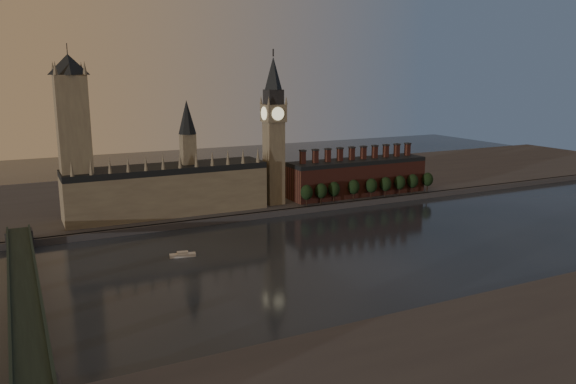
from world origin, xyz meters
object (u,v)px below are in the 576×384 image
Objects in this scene: victoria_tower at (74,134)px; river_boat at (183,255)px; westminster_bridge at (24,292)px; big_ben at (274,129)px.

river_boat is (41.65, -79.94, -58.05)m from victoria_tower.
victoria_tower is at bearing 73.44° from westminster_bridge.
big_ben reaches higher than westminster_bridge.
victoria_tower is at bearing 128.69° from river_boat.
victoria_tower is at bearing 177.80° from big_ben.
westminster_bridge is at bearing -145.67° from big_ben.
big_ben is at bearing -2.20° from victoria_tower.
big_ben is at bearing 34.33° from westminster_bridge.
river_boat is at bearing -139.70° from big_ben.
big_ben is 205.83m from westminster_bridge.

